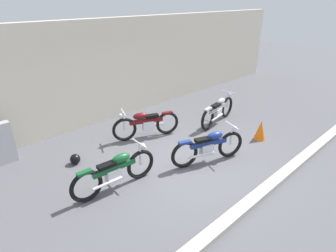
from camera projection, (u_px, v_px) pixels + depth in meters
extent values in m
plane|color=#56565B|center=(188.00, 162.00, 6.82)|extent=(40.00, 40.00, 0.00)
cube|color=beige|center=(101.00, 72.00, 8.62)|extent=(18.00, 0.30, 3.08)
cube|color=#B7B2A8|center=(257.00, 196.00, 5.57)|extent=(18.00, 0.24, 0.12)
cube|color=#9E9EA3|center=(1.00, 144.00, 6.60)|extent=(0.53, 0.23, 1.01)
sphere|color=black|center=(75.00, 159.00, 6.72)|extent=(0.24, 0.24, 0.24)
cone|color=orange|center=(260.00, 130.00, 7.82)|extent=(0.32, 0.32, 0.55)
torus|color=black|center=(227.00, 107.00, 9.27)|extent=(0.69, 0.19, 0.68)
torus|color=black|center=(208.00, 119.00, 8.36)|extent=(0.69, 0.19, 0.68)
cube|color=silver|center=(217.00, 113.00, 8.77)|extent=(0.33, 0.23, 0.26)
cube|color=#ADADB2|center=(218.00, 108.00, 8.74)|extent=(0.96, 0.25, 0.11)
ellipsoid|color=#ADADB2|center=(221.00, 101.00, 8.79)|extent=(0.44, 0.25, 0.19)
cube|color=black|center=(216.00, 105.00, 8.57)|extent=(0.40, 0.23, 0.07)
cube|color=#ADADB2|center=(208.00, 109.00, 8.22)|extent=(0.31, 0.16, 0.06)
cylinder|color=silver|center=(228.00, 100.00, 9.16)|extent=(0.05, 0.05, 0.51)
cylinder|color=silver|center=(228.00, 92.00, 9.05)|extent=(0.12, 0.54, 0.03)
sphere|color=silver|center=(229.00, 94.00, 9.15)|extent=(0.13, 0.13, 0.13)
cylinder|color=silver|center=(217.00, 117.00, 8.60)|extent=(0.65, 0.16, 0.06)
torus|color=black|center=(141.00, 164.00, 6.12)|extent=(0.68, 0.13, 0.67)
torus|color=black|center=(86.00, 186.00, 5.41)|extent=(0.68, 0.13, 0.67)
cube|color=silver|center=(113.00, 175.00, 5.73)|extent=(0.31, 0.21, 0.26)
cube|color=#145128|center=(115.00, 168.00, 5.69)|extent=(0.95, 0.16, 0.11)
ellipsoid|color=#145128|center=(121.00, 158.00, 5.72)|extent=(0.42, 0.21, 0.18)
cube|color=black|center=(107.00, 165.00, 5.55)|extent=(0.38, 0.19, 0.07)
cube|color=#145128|center=(84.00, 173.00, 5.28)|extent=(0.30, 0.13, 0.06)
cylinder|color=silver|center=(140.00, 154.00, 6.01)|extent=(0.05, 0.05, 0.51)
cylinder|color=silver|center=(140.00, 144.00, 5.91)|extent=(0.07, 0.54, 0.03)
sphere|color=silver|center=(143.00, 146.00, 5.99)|extent=(0.13, 0.13, 0.13)
cylinder|color=silver|center=(108.00, 183.00, 5.57)|extent=(0.65, 0.10, 0.06)
torus|color=black|center=(124.00, 130.00, 7.70)|extent=(0.66, 0.34, 0.67)
torus|color=black|center=(167.00, 123.00, 8.11)|extent=(0.66, 0.34, 0.67)
cube|color=silver|center=(148.00, 125.00, 7.91)|extent=(0.34, 0.28, 0.26)
cube|color=#590F14|center=(146.00, 121.00, 7.84)|extent=(0.91, 0.45, 0.11)
ellipsoid|color=#590F14|center=(140.00, 116.00, 7.71)|extent=(0.45, 0.33, 0.18)
cube|color=black|center=(152.00, 116.00, 7.84)|extent=(0.41, 0.30, 0.07)
cube|color=#590F14|center=(167.00, 113.00, 7.97)|extent=(0.32, 0.22, 0.06)
cylinder|color=silver|center=(124.00, 121.00, 7.60)|extent=(0.05, 0.05, 0.51)
cylinder|color=silver|center=(123.00, 112.00, 7.49)|extent=(0.24, 0.51, 0.03)
sphere|color=silver|center=(121.00, 116.00, 7.51)|extent=(0.13, 0.13, 0.13)
cylinder|color=silver|center=(153.00, 125.00, 8.09)|extent=(0.62, 0.30, 0.06)
torus|color=black|center=(230.00, 144.00, 6.94)|extent=(0.66, 0.31, 0.68)
torus|color=black|center=(185.00, 155.00, 6.49)|extent=(0.66, 0.31, 0.68)
cube|color=silver|center=(206.00, 149.00, 6.69)|extent=(0.34, 0.28, 0.26)
cube|color=navy|center=(209.00, 143.00, 6.64)|extent=(0.92, 0.41, 0.11)
ellipsoid|color=navy|center=(215.00, 135.00, 6.63)|extent=(0.45, 0.31, 0.19)
cube|color=black|center=(203.00, 140.00, 6.53)|extent=(0.40, 0.28, 0.07)
cube|color=navy|center=(185.00, 142.00, 6.36)|extent=(0.32, 0.21, 0.06)
cylinder|color=silver|center=(231.00, 135.00, 6.83)|extent=(0.05, 0.05, 0.51)
cylinder|color=silver|center=(232.00, 125.00, 6.72)|extent=(0.22, 0.52, 0.03)
sphere|color=silver|center=(234.00, 128.00, 6.79)|extent=(0.13, 0.13, 0.13)
cylinder|color=silver|center=(202.00, 155.00, 6.56)|extent=(0.63, 0.28, 0.06)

